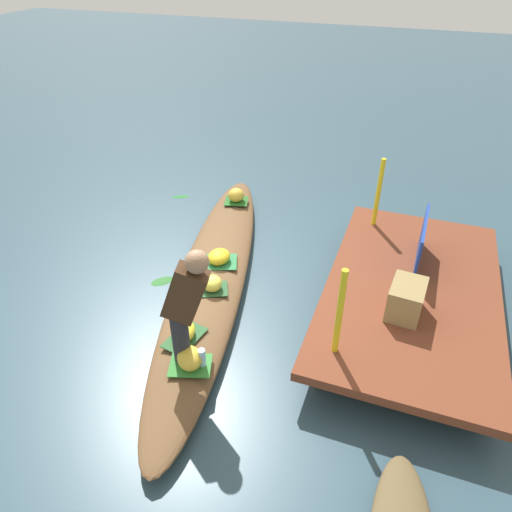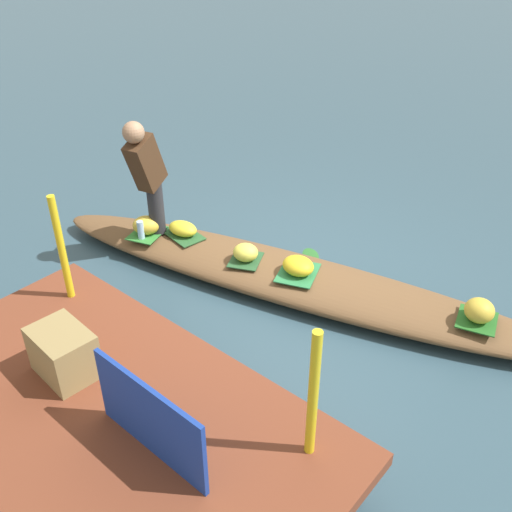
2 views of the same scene
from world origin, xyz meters
name	(u,v)px [view 1 (image 1 of 2)]	position (x,y,z in m)	size (l,w,h in m)	color
canal_water	(213,285)	(0.00, 0.00, 0.00)	(40.00, 40.00, 0.00)	#304A58
dock_platform	(412,291)	(-0.25, 2.27, 0.33)	(3.20, 1.80, 0.39)	brown
vendor_boat	(212,277)	(0.00, 0.00, 0.12)	(5.15, 0.80, 0.24)	brown
leaf_mat_0	(185,338)	(1.15, 0.23, 0.25)	(0.44, 0.27, 0.01)	#29592D
banana_bunch_0	(184,332)	(1.15, 0.23, 0.32)	(0.31, 0.21, 0.14)	yellow
leaf_mat_1	(190,365)	(1.45, 0.44, 0.25)	(0.39, 0.29, 0.01)	#327F33
banana_bunch_1	(190,358)	(1.45, 0.44, 0.34)	(0.28, 0.23, 0.19)	gold
leaf_mat_2	(213,289)	(0.36, 0.17, 0.25)	(0.33, 0.28, 0.01)	#28542E
banana_bunch_2	(212,283)	(0.36, 0.17, 0.33)	(0.24, 0.22, 0.17)	#E9DA4B
leaf_mat_3	(219,262)	(-0.15, 0.03, 0.25)	(0.42, 0.34, 0.01)	#2B7944
banana_bunch_3	(219,257)	(-0.15, 0.03, 0.33)	(0.30, 0.26, 0.16)	yellow
leaf_mat_4	(236,201)	(-1.68, -0.36, 0.25)	(0.34, 0.31, 0.01)	#236122
banana_bunch_4	(236,195)	(-1.68, -0.36, 0.35)	(0.24, 0.24, 0.20)	gold
vendor_person	(186,302)	(1.38, 0.42, 0.94)	(0.28, 0.47, 1.23)	#28282D
water_bottle	(202,358)	(1.41, 0.55, 0.34)	(0.07, 0.07, 0.20)	#A8C9EC
market_banner	(421,242)	(-0.75, 2.27, 0.66)	(0.90, 0.03, 0.54)	navy
railing_post_west	(378,193)	(-1.45, 1.67, 0.85)	(0.06, 0.06, 0.91)	yellow
railing_post_east	(340,313)	(0.95, 1.67, 0.85)	(0.06, 0.06, 0.91)	yellow
produce_crate	(406,299)	(0.21, 2.21, 0.57)	(0.44, 0.32, 0.35)	olive
drifting_plant_0	(181,197)	(-1.93, -1.45, 0.00)	(0.28, 0.10, 0.01)	#226B2A
drifting_plant_1	(162,281)	(0.15, -0.61, 0.00)	(0.29, 0.17, 0.01)	#2A682A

